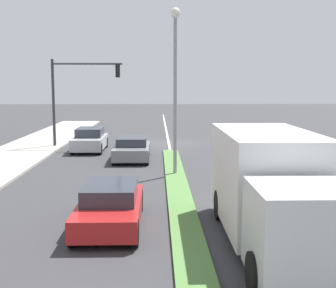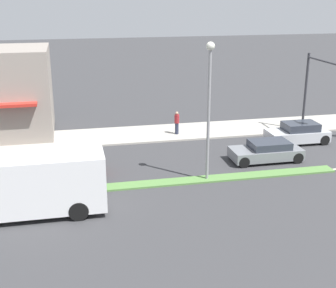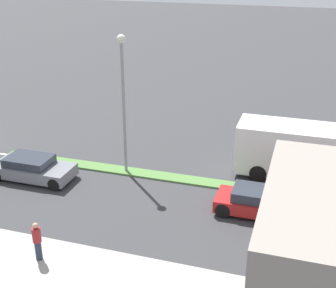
{
  "view_description": "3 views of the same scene",
  "coord_description": "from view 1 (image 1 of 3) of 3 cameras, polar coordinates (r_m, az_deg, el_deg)",
  "views": [
    {
      "loc": [
        0.82,
        32.55,
        4.18
      ],
      "look_at": [
        0.28,
        9.51,
        1.18
      ],
      "focal_mm": 50.0,
      "sensor_mm": 36.0,
      "label": 1
    },
    {
      "loc": [
        -22.75,
        18.55,
        9.95
      ],
      "look_at": [
        1.53,
        13.35,
        1.71
      ],
      "focal_mm": 50.0,
      "sensor_mm": 36.0,
      "label": 2
    },
    {
      "loc": [
        21.25,
        20.59,
        11.44
      ],
      "look_at": [
        -0.69,
        13.69,
        1.66
      ],
      "focal_mm": 50.0,
      "sensor_mm": 36.0,
      "label": 3
    }
  ],
  "objects": [
    {
      "name": "traffic_signal_main",
      "position": [
        31.08,
        -11.26,
        6.77
      ],
      "size": [
        4.59,
        0.34,
        5.6
      ],
      "color": "#333338",
      "rests_on": "sidewalk_right"
    },
    {
      "name": "ground_plane",
      "position": [
        15.16,
        1.81,
        -8.59
      ],
      "size": [
        160.0,
        160.0,
        0.0
      ],
      "primitive_type": "plane",
      "color": "#38383A"
    },
    {
      "name": "suv_grey",
      "position": [
        25.75,
        -4.41,
        -0.58
      ],
      "size": [
        1.91,
        4.28,
        1.23
      ],
      "color": "slate",
      "rests_on": "ground"
    },
    {
      "name": "lane_marking_center",
      "position": [
        32.82,
        0.09,
        0.12
      ],
      "size": [
        0.16,
        60.0,
        0.01
      ],
      "primitive_type": "cube",
      "color": "beige",
      "rests_on": "ground"
    },
    {
      "name": "delivery_truck",
      "position": [
        12.56,
        12.64,
        -5.24
      ],
      "size": [
        2.44,
        7.5,
        2.87
      ],
      "color": "silver",
      "rests_on": "ground"
    },
    {
      "name": "warning_aframe_sign",
      "position": [
        33.3,
        -9.73,
        0.84
      ],
      "size": [
        0.45,
        0.53,
        0.84
      ],
      "color": "silver",
      "rests_on": "ground"
    },
    {
      "name": "sedan_silver",
      "position": [
        29.45,
        -9.5,
        0.5
      ],
      "size": [
        1.84,
        4.11,
        1.42
      ],
      "color": "#B7BABF",
      "rests_on": "ground"
    },
    {
      "name": "street_lamp",
      "position": [
        21.07,
        0.89,
        9.04
      ],
      "size": [
        0.44,
        0.44,
        7.37
      ],
      "color": "gray",
      "rests_on": "median_strip"
    },
    {
      "name": "hatchback_red",
      "position": [
        13.96,
        -7.05,
        -7.47
      ],
      "size": [
        1.8,
        4.36,
        1.24
      ],
      "color": "#AD1E1E",
      "rests_on": "ground"
    }
  ]
}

